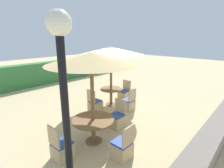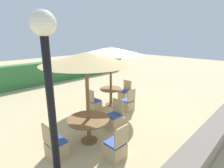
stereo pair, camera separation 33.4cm
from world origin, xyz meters
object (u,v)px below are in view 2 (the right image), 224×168
Objects in this scene: patio_chair_center_west at (94,105)px; parasol_front_left at (86,59)px; lamp_post at (49,80)px; round_table_center at (111,92)px; patio_chair_front_left_east at (114,120)px; patio_chair_front_left_west at (56,148)px; parasol_center at (111,51)px; patio_chair_center_south at (128,104)px; patio_chair_center_east at (125,94)px; round_table_front_left at (89,123)px; patio_chair_front_left_south at (115,148)px.

parasol_front_left is (-1.50, -1.57, 2.15)m from patio_chair_center_west.
round_table_center is at bearing 34.18° from lamp_post.
patio_chair_front_left_east is at bearing 3.08° from parasol_front_left.
patio_chair_front_left_east is at bearing 90.61° from patio_chair_front_left_west.
parasol_center is 2.31m from patio_chair_center_south.
lamp_post is 6.07m from patio_chair_center_east.
lamp_post is at bearing -25.67° from patio_chair_front_left_west.
lamp_post is at bearing -143.01° from parasol_front_left.
parasol_center reaches higher than patio_chair_center_east.
lamp_post reaches higher than patio_chair_center_south.
parasol_center is at bearing 32.20° from round_table_front_left.
parasol_center is at bearing 135.00° from round_table_center.
round_table_front_left is 1.07m from patio_chair_front_left_west.
lamp_post is at bearing -174.05° from patio_chair_front_left_south.
round_table_front_left is at bearing -147.80° from round_table_center.
round_table_center is 1.03× the size of patio_chair_front_left_east.
patio_chair_center_east is 1.00× the size of patio_chair_center_west.
lamp_post is 3.57× the size of patio_chair_center_east.
parasol_center reaches higher than patio_chair_front_left_south.
round_table_center is 0.80× the size of round_table_front_left.
patio_chair_front_left_west and patio_chair_front_left_south have the same top height.
patio_chair_center_west is at bearing 46.38° from parasol_front_left.
lamp_post reaches higher than patio_chair_front_left_east.
patio_chair_front_left_west is at bearing -156.54° from parasol_center.
round_table_front_left is 1.15m from patio_chair_front_left_east.
parasol_center is at bearing 46.70° from patio_chair_front_left_south.
parasol_front_left is at bearing 114.28° from patio_chair_center_east.
patio_chair_front_left_east is (1.11, 0.06, -0.32)m from round_table_front_left.
patio_chair_center_south is at bearing -86.88° from round_table_center.
patio_chair_front_left_east is at bearing 122.83° from patio_chair_center_east.
parasol_front_left is (-3.37, -1.52, 2.15)m from patio_chair_center_east.
patio_chair_center_south and patio_chair_center_east have the same top height.
patio_chair_center_east is 3.71m from round_table_front_left.
patio_chair_center_east is at bearing 24.28° from parasol_front_left.
patio_chair_center_south is at bearing 99.43° from patio_chair_front_left_west.
patio_chair_center_west is 3.06m from parasol_front_left.
lamp_post is at bearing 118.78° from patio_chair_center_east.
round_table_center is (4.08, 2.77, -1.78)m from lamp_post.
patio_chair_front_left_south reaches higher than round_table_center.
parasol_center is (4.08, 2.77, 0.03)m from lamp_post.
round_table_center is 0.37× the size of parasol_front_left.
patio_chair_front_left_east is at bearing -14.55° from patio_chair_center_west.
patio_chair_center_west is 0.78× the size of round_table_front_left.
patio_chair_center_east is 4.28m from parasol_front_left.
parasol_center is at bearing -42.18° from patio_chair_front_left_east.
patio_chair_front_left_east and patio_chair_front_left_south have the same top height.
parasol_center is 1.06× the size of parasol_front_left.
patio_chair_front_left_west is (-1.02, 0.04, -0.32)m from round_table_front_left.
patio_chair_front_left_west is at bearing 177.92° from round_table_front_left.
patio_chair_center_south is (0.05, -0.92, -2.12)m from parasol_center.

